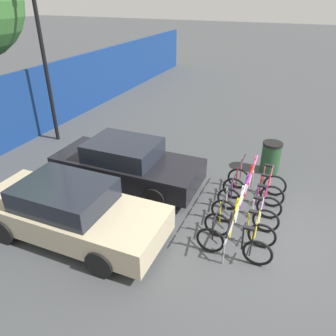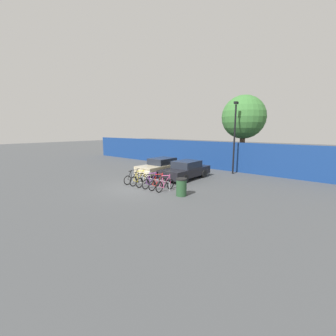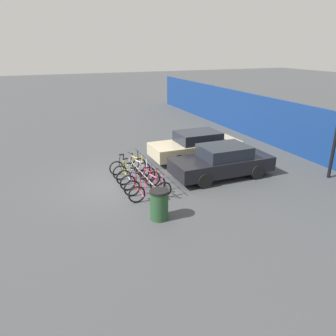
# 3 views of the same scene
# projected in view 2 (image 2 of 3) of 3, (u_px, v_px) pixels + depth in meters

# --- Properties ---
(ground_plane) EXTENTS (120.00, 120.00, 0.00)m
(ground_plane) POSITION_uv_depth(u_px,v_px,m) (138.00, 187.00, 14.87)
(ground_plane) COLOR #424447
(hoarding_wall) EXTENTS (36.00, 0.16, 2.65)m
(hoarding_wall) POSITION_uv_depth(u_px,v_px,m) (211.00, 155.00, 21.80)
(hoarding_wall) COLOR navy
(hoarding_wall) RESTS_ON ground
(bike_rack) EXTENTS (3.52, 0.04, 0.57)m
(bike_rack) POSITION_uv_depth(u_px,v_px,m) (150.00, 179.00, 15.04)
(bike_rack) COLOR gray
(bike_rack) RESTS_ON ground
(bicycle_black) EXTENTS (0.68, 1.71, 1.05)m
(bicycle_black) POSITION_uv_depth(u_px,v_px,m) (133.00, 178.00, 15.90)
(bicycle_black) COLOR black
(bicycle_black) RESTS_ON ground
(bicycle_yellow) EXTENTS (0.68, 1.71, 1.05)m
(bicycle_yellow) POSITION_uv_depth(u_px,v_px,m) (139.00, 179.00, 15.51)
(bicycle_yellow) COLOR black
(bicycle_yellow) RESTS_ON ground
(bicycle_white) EXTENTS (0.68, 1.71, 1.05)m
(bicycle_white) POSITION_uv_depth(u_px,v_px,m) (145.00, 181.00, 15.13)
(bicycle_white) COLOR black
(bicycle_white) RESTS_ON ground
(bicycle_purple) EXTENTS (0.68, 1.71, 1.05)m
(bicycle_purple) POSITION_uv_depth(u_px,v_px,m) (152.00, 182.00, 14.75)
(bicycle_purple) COLOR black
(bicycle_purple) RESTS_ON ground
(bicycle_red) EXTENTS (0.68, 1.71, 1.05)m
(bicycle_red) POSITION_uv_depth(u_px,v_px,m) (158.00, 183.00, 14.38)
(bicycle_red) COLOR black
(bicycle_red) RESTS_ON ground
(bicycle_pink) EXTENTS (0.68, 1.71, 1.05)m
(bicycle_pink) POSITION_uv_depth(u_px,v_px,m) (165.00, 185.00, 14.00)
(bicycle_pink) COLOR black
(bicycle_pink) RESTS_ON ground
(car_beige) EXTENTS (1.91, 4.57, 1.40)m
(car_beige) POSITION_uv_depth(u_px,v_px,m) (161.00, 166.00, 19.12)
(car_beige) COLOR #C1B28E
(car_beige) RESTS_ON ground
(car_black) EXTENTS (1.91, 4.42, 1.40)m
(car_black) POSITION_uv_depth(u_px,v_px,m) (186.00, 170.00, 17.41)
(car_black) COLOR black
(car_black) RESTS_ON ground
(lamp_post) EXTENTS (0.24, 0.44, 6.06)m
(lamp_post) POSITION_uv_depth(u_px,v_px,m) (235.00, 134.00, 18.94)
(lamp_post) COLOR black
(lamp_post) RESTS_ON ground
(trash_bin) EXTENTS (0.63, 0.63, 1.03)m
(trash_bin) POSITION_uv_depth(u_px,v_px,m) (181.00, 187.00, 12.92)
(trash_bin) COLOR #234728
(trash_bin) RESTS_ON ground
(tree_behind_hoarding) EXTENTS (4.04, 4.04, 6.96)m
(tree_behind_hoarding) POSITION_uv_depth(u_px,v_px,m) (244.00, 117.00, 21.06)
(tree_behind_hoarding) COLOR brown
(tree_behind_hoarding) RESTS_ON ground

